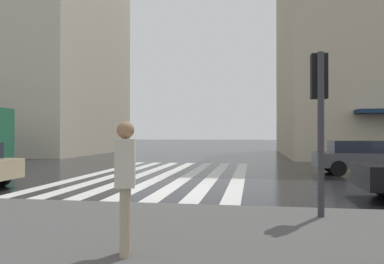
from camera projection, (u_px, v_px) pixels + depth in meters
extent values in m
plane|color=black|center=(176.00, 190.00, 11.30)|extent=(220.00, 220.00, 0.00)
cube|color=silver|center=(239.00, 176.00, 14.97)|extent=(13.00, 0.50, 0.01)
cube|color=silver|center=(214.00, 176.00, 15.13)|extent=(13.00, 0.50, 0.01)
cube|color=silver|center=(190.00, 175.00, 15.29)|extent=(13.00, 0.50, 0.01)
cube|color=silver|center=(166.00, 175.00, 15.45)|extent=(13.00, 0.50, 0.01)
cube|color=silver|center=(142.00, 174.00, 15.61)|extent=(13.00, 0.50, 0.01)
cube|color=silver|center=(119.00, 174.00, 15.77)|extent=(13.00, 0.50, 0.01)
cube|color=silver|center=(97.00, 174.00, 15.93)|extent=(13.00, 0.50, 0.01)
cylinder|color=#333338|center=(321.00, 134.00, 6.93)|extent=(0.12, 0.12, 3.04)
cube|color=black|center=(319.00, 76.00, 7.12)|extent=(0.22, 0.30, 0.85)
sphere|color=red|center=(318.00, 63.00, 7.24)|extent=(0.17, 0.17, 0.17)
sphere|color=orange|center=(318.00, 77.00, 7.24)|extent=(0.17, 0.17, 0.17)
sphere|color=green|center=(318.00, 92.00, 7.24)|extent=(0.17, 0.17, 0.17)
cylinder|color=black|center=(1.00, 177.00, 12.03)|extent=(0.20, 0.62, 0.62)
cube|color=#4C4C51|center=(365.00, 160.00, 15.63)|extent=(1.75, 4.10, 0.60)
cube|color=#232833|center=(362.00, 147.00, 15.66)|extent=(1.54, 2.46, 0.50)
cylinder|color=black|center=(330.00, 165.00, 16.64)|extent=(0.20, 0.62, 0.62)
cylinder|color=black|center=(338.00, 168.00, 15.02)|extent=(0.20, 0.62, 0.62)
cylinder|color=black|center=(382.00, 184.00, 10.21)|extent=(0.20, 0.62, 0.62)
cube|color=beige|center=(125.00, 163.00, 4.73)|extent=(0.45, 0.34, 0.60)
sphere|color=#936B4C|center=(125.00, 130.00, 4.73)|extent=(0.22, 0.22, 0.22)
cylinder|color=tan|center=(125.00, 222.00, 4.64)|extent=(0.13, 0.13, 0.86)
cylinder|color=tan|center=(126.00, 219.00, 4.82)|extent=(0.13, 0.13, 0.86)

